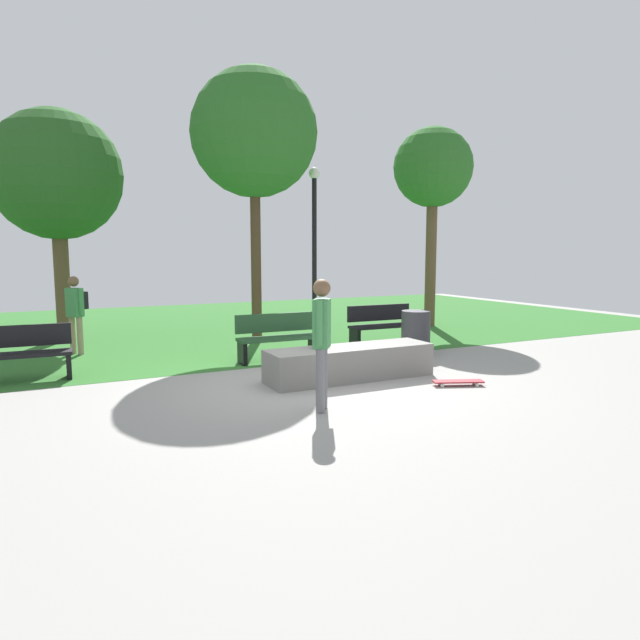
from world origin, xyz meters
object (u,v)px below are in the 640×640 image
object	(u,v)px
skateboard_by_ledge	(458,382)
tree_broad_elm	(254,134)
lamp_post	(314,234)
concrete_ledge	(350,363)
tree_slender_maple	(56,176)
tree_tall_oak	(433,170)
park_bench_near_path	(19,352)
trash_bin	(416,333)
park_bench_far_left	(382,324)
park_bench_by_oak	(278,336)
backpack_on_ledge	(320,338)
pedestrian_with_backpack	(76,308)
skater_performing_trick	(322,334)

from	to	relation	value
skateboard_by_ledge	tree_broad_elm	distance (m)	7.45
lamp_post	concrete_ledge	bearing A→B (deg)	-109.05
concrete_ledge	tree_slender_maple	distance (m)	8.71
concrete_ledge	tree_tall_oak	distance (m)	8.15
park_bench_near_path	trash_bin	world-z (taller)	same
skateboard_by_ledge	park_bench_far_left	world-z (taller)	park_bench_far_left
park_bench_by_oak	tree_slender_maple	xyz separation A→B (m)	(-3.59, 4.83, 3.38)
backpack_on_ledge	pedestrian_with_backpack	xyz separation A→B (m)	(-3.42, 4.39, 0.26)
skateboard_by_ledge	lamp_post	world-z (taller)	lamp_post
pedestrian_with_backpack	concrete_ledge	bearing A→B (deg)	-48.76
skater_performing_trick	skateboard_by_ledge	world-z (taller)	skater_performing_trick
park_bench_near_path	park_bench_by_oak	xyz separation A→B (m)	(4.44, -0.29, 0.00)
tree_broad_elm	park_bench_near_path	bearing A→B (deg)	-156.06
backpack_on_ledge	park_bench_near_path	distance (m)	4.93
park_bench_far_left	tree_slender_maple	size ratio (longest dim) A/B	0.30
tree_broad_elm	pedestrian_with_backpack	size ratio (longest dim) A/B	3.87
lamp_post	pedestrian_with_backpack	bearing A→B (deg)	-178.23
backpack_on_ledge	skater_performing_trick	size ratio (longest dim) A/B	0.18
tree_broad_elm	park_bench_far_left	bearing A→B (deg)	-39.71
skateboard_by_ledge	tree_broad_elm	size ratio (longest dim) A/B	0.13
park_bench_far_left	park_bench_by_oak	xyz separation A→B (m)	(-2.77, -0.57, 0.00)
park_bench_near_path	tree_tall_oak	bearing A→B (deg)	13.46
backpack_on_ledge	park_bench_near_path	bearing A→B (deg)	83.74
skater_performing_trick	pedestrian_with_backpack	world-z (taller)	skater_performing_trick
trash_bin	pedestrian_with_backpack	bearing A→B (deg)	152.69
concrete_ledge	tree_tall_oak	world-z (taller)	tree_tall_oak
concrete_ledge	pedestrian_with_backpack	xyz separation A→B (m)	(-3.94, 4.49, 0.69)
skater_performing_trick	pedestrian_with_backpack	distance (m)	6.51
tree_slender_maple	trash_bin	size ratio (longest dim) A/B	5.95
tree_broad_elm	lamp_post	xyz separation A→B (m)	(1.62, 0.21, -2.23)
park_bench_by_oak	tree_tall_oak	world-z (taller)	tree_tall_oak
concrete_ledge	skateboard_by_ledge	bearing A→B (deg)	-42.44
backpack_on_ledge	tree_slender_maple	distance (m)	8.23
concrete_ledge	skateboard_by_ledge	xyz separation A→B (m)	(1.30, -1.19, -0.21)
park_bench_by_oak	skateboard_by_ledge	bearing A→B (deg)	-60.39
skateboard_by_ledge	park_bench_far_left	bearing A→B (deg)	75.34
tree_tall_oak	lamp_post	world-z (taller)	tree_tall_oak
skateboard_by_ledge	pedestrian_with_backpack	bearing A→B (deg)	132.67
park_bench_near_path	tree_tall_oak	xyz separation A→B (m)	(10.20, 2.44, 3.84)
pedestrian_with_backpack	park_bench_by_oak	bearing A→B (deg)	-36.20
park_bench_near_path	pedestrian_with_backpack	bearing A→B (deg)	65.80
tree_slender_maple	skateboard_by_ledge	bearing A→B (deg)	-56.00
park_bench_by_oak	trash_bin	bearing A→B (deg)	-13.98
backpack_on_ledge	tree_broad_elm	size ratio (longest dim) A/B	0.05
lamp_post	park_bench_far_left	bearing A→B (deg)	-72.53
park_bench_by_oak	trash_bin	world-z (taller)	same
park_bench_near_path	pedestrian_with_backpack	xyz separation A→B (m)	(1.00, 2.22, 0.48)
lamp_post	pedestrian_with_backpack	xyz separation A→B (m)	(-5.55, -0.17, -1.57)
tree_tall_oak	lamp_post	distance (m)	4.07
park_bench_far_left	lamp_post	distance (m)	3.02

